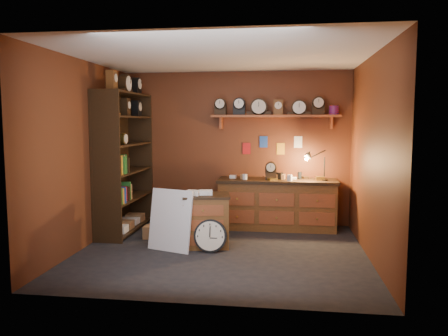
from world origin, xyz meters
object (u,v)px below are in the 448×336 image
shelving_unit (123,156)px  low_cabinet (207,218)px  workbench (277,201)px  big_round_clock (210,236)px

shelving_unit → low_cabinet: (1.53, -0.71, -0.84)m
shelving_unit → low_cabinet: size_ratio=3.01×
workbench → shelving_unit: bearing=-169.0°
shelving_unit → big_round_clock: bearing=-31.5°
workbench → low_cabinet: (-1.01, -1.21, -0.06)m
low_cabinet → big_round_clock: bearing=-80.0°
shelving_unit → workbench: size_ratio=1.28×
workbench → big_round_clock: bearing=-121.0°
workbench → big_round_clock: size_ratio=4.31×
workbench → low_cabinet: 1.58m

